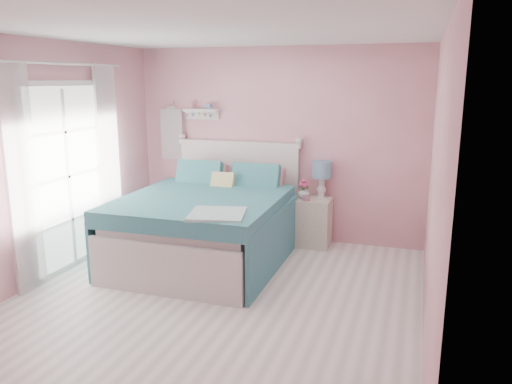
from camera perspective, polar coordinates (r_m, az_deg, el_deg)
The scene contains 13 objects.
floor at distance 5.14m, azimuth -4.86°, elevation -12.32°, with size 4.50×4.50×0.00m, color silver.
room_shell at distance 4.69m, azimuth -5.22°, elevation 5.49°, with size 4.50×4.50×4.50m.
bed at distance 6.13m, azimuth -5.51°, elevation -3.82°, with size 1.83×2.31×1.34m.
nightstand at distance 6.67m, azimuth 6.58°, elevation -3.45°, with size 0.44×0.44×0.64m.
table_lamp at distance 6.59m, azimuth 7.55°, elevation 2.25°, with size 0.25×0.25×0.49m.
vase at distance 6.58m, azimuth 5.45°, elevation -0.06°, with size 0.15×0.15×0.16m, color silver.
teacup at distance 6.46m, azimuth 5.74°, elevation -0.71°, with size 0.09×0.09×0.07m, color #C48397.
roses at distance 6.55m, azimuth 5.45°, elevation 0.94°, with size 0.14×0.11×0.12m.
wall_shelf at distance 7.11m, azimuth -6.29°, elevation 9.15°, with size 0.50×0.15×0.25m.
hanging_dress at distance 7.33m, azimuth -9.57°, elevation 6.54°, with size 0.34×0.03×0.72m, color white.
french_door at distance 6.13m, azimuth -20.72°, elevation 1.61°, with size 0.04×1.32×2.16m.
curtain_near at distance 5.54m, azimuth -25.19°, elevation 1.20°, with size 0.04×0.40×2.32m, color white.
curtain_far at distance 6.67m, azimuth -16.47°, elevation 3.68°, with size 0.04×0.40×2.32m, color white.
Camera 1 is at (1.86, -4.26, 2.17)m, focal length 35.00 mm.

